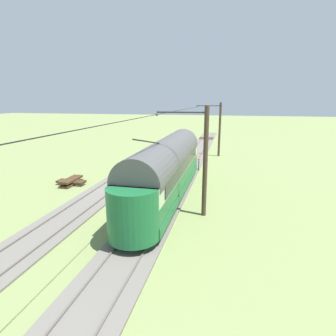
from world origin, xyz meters
TOP-DOWN VIEW (x-y plane):
  - ground_plane at (0.00, 0.00)m, footprint 220.00×220.00m
  - track_streetcar_siding at (-2.53, -0.31)m, footprint 2.80×80.00m
  - track_adjacent_siding at (2.53, -0.31)m, footprint 2.80×80.00m
  - vintage_streetcar at (-2.53, 0.83)m, footprint 2.65×16.52m
  - catenary_pole_foreground at (-5.37, -15.39)m, footprint 3.16×0.28m
  - catenary_pole_mid_near at (-5.37, 3.44)m, footprint 3.16×0.28m
  - overhead_wire_run at (-2.58, 12.00)m, footprint 2.96×60.47m
  - switch_stand at (-3.89, -7.15)m, footprint 0.50×0.30m
  - spare_tie_stack at (6.02, -0.33)m, footprint 2.40×2.40m
  - track_end_bumper at (2.53, -9.10)m, footprint 1.80×0.60m

SIDE VIEW (x-z plane):
  - ground_plane at x=0.00m, z-range 0.00..0.00m
  - track_streetcar_siding at x=-2.53m, z-range -0.04..0.14m
  - track_adjacent_siding at x=2.53m, z-range -0.04..0.14m
  - spare_tie_stack at x=6.02m, z-range 0.00..0.54m
  - track_end_bumper at x=2.53m, z-range 0.00..0.80m
  - switch_stand at x=-3.89m, z-range 0.08..1.32m
  - vintage_streetcar at x=-2.53m, z-range -0.27..4.78m
  - catenary_pole_foreground at x=-5.37m, z-range 0.18..6.81m
  - catenary_pole_mid_near at x=-5.37m, z-range 0.18..6.81m
  - overhead_wire_run at x=-2.58m, z-range 6.00..6.18m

